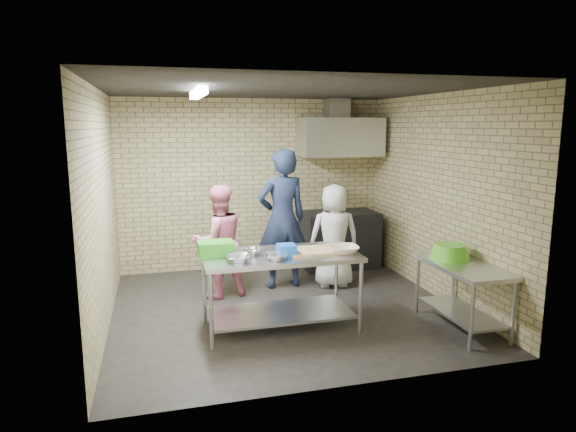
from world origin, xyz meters
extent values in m
plane|color=black|center=(0.00, 0.00, 0.00)|extent=(4.20, 4.20, 0.00)
plane|color=black|center=(0.00, 0.00, 2.70)|extent=(4.20, 4.20, 0.00)
cube|color=tan|center=(0.00, 2.00, 1.35)|extent=(4.20, 0.06, 2.70)
cube|color=tan|center=(0.00, -2.00, 1.35)|extent=(4.20, 0.06, 2.70)
cube|color=tan|center=(-2.10, 0.00, 1.35)|extent=(0.06, 4.00, 2.70)
cube|color=tan|center=(2.10, 0.00, 1.35)|extent=(0.06, 4.00, 2.70)
cube|color=#ACADB3|center=(-0.20, -0.57, 0.44)|extent=(1.74, 0.87, 0.87)
cube|color=silver|center=(1.80, -1.10, 0.38)|extent=(0.60, 1.20, 0.75)
cube|color=black|center=(1.35, 1.65, 0.45)|extent=(1.20, 0.70, 0.90)
cube|color=silver|center=(1.35, 1.70, 2.10)|extent=(1.30, 0.60, 0.60)
cube|color=#A5A8AD|center=(1.35, 1.85, 2.55)|extent=(0.35, 0.30, 0.30)
cube|color=#3F2B19|center=(1.65, 1.89, 1.92)|extent=(0.80, 0.20, 0.04)
cube|color=white|center=(-1.00, 0.00, 2.64)|extent=(0.10, 1.25, 0.08)
cube|color=#2C971C|center=(-0.90, -0.45, 0.95)|extent=(0.39, 0.29, 0.15)
cube|color=blue|center=(-0.15, -0.67, 0.93)|extent=(0.19, 0.19, 0.13)
cube|color=#D2B479|center=(0.15, -0.59, 0.88)|extent=(0.53, 0.41, 0.03)
imported|color=silver|center=(-0.70, -0.77, 0.90)|extent=(0.29, 0.29, 0.07)
imported|color=silver|center=(-0.50, -0.52, 0.90)|extent=(0.22, 0.22, 0.06)
imported|color=silver|center=(-0.30, -0.79, 0.90)|extent=(0.27, 0.27, 0.06)
imported|color=beige|center=(0.50, -0.72, 0.91)|extent=(0.36, 0.36, 0.08)
cylinder|color=#B22619|center=(1.40, 1.89, 2.03)|extent=(0.07, 0.07, 0.18)
cylinder|color=green|center=(1.80, 1.89, 2.02)|extent=(0.06, 0.06, 0.15)
imported|color=#161C37|center=(0.19, 0.87, 0.99)|extent=(0.77, 0.55, 1.97)
imported|color=pink|center=(-0.73, 0.68, 0.76)|extent=(0.84, 0.72, 1.51)
imported|color=silver|center=(0.91, 0.70, 0.74)|extent=(0.78, 0.57, 1.48)
camera|label=1|loc=(-1.50, -5.83, 2.29)|focal=31.18mm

